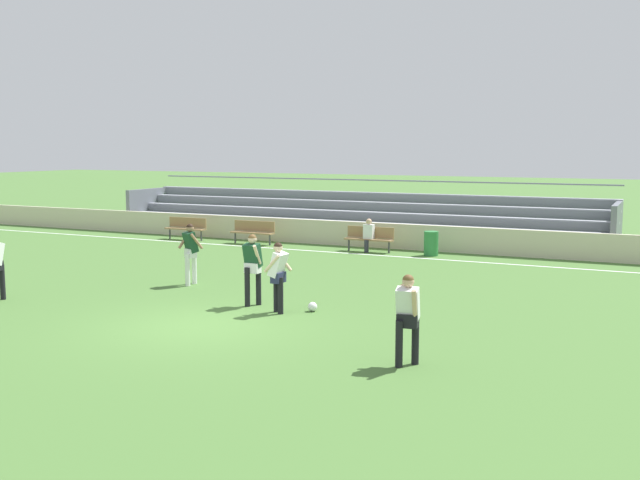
% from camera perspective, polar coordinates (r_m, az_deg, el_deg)
% --- Properties ---
extents(ground_plane, '(160.00, 160.00, 0.00)m').
position_cam_1_polar(ground_plane, '(16.06, -9.17, -6.53)').
color(ground_plane, '#477033').
extents(field_line_sideline, '(44.00, 0.12, 0.01)m').
position_cam_1_polar(field_line_sideline, '(25.89, 5.12, -1.22)').
color(field_line_sideline, white).
rests_on(field_line_sideline, ground).
extents(sideline_wall, '(48.00, 0.16, 0.94)m').
position_cam_1_polar(sideline_wall, '(27.55, 6.47, 0.25)').
color(sideline_wall, beige).
rests_on(sideline_wall, ground).
extents(bleacher_stand, '(21.06, 3.27, 2.36)m').
position_cam_1_polar(bleacher_stand, '(30.99, 2.25, 2.02)').
color(bleacher_stand, '#9EA3AD').
rests_on(bleacher_stand, ground).
extents(bench_near_wall_gap, '(1.80, 0.40, 0.90)m').
position_cam_1_polar(bench_near_wall_gap, '(26.84, 3.84, 0.26)').
color(bench_near_wall_gap, '#99754C').
rests_on(bench_near_wall_gap, ground).
extents(bench_far_right, '(1.80, 0.40, 0.90)m').
position_cam_1_polar(bench_far_right, '(30.73, -10.25, 1.04)').
color(bench_far_right, '#99754C').
rests_on(bench_far_right, ground).
extents(bench_near_bin, '(1.80, 0.40, 0.90)m').
position_cam_1_polar(bench_near_bin, '(28.99, -5.16, 0.76)').
color(bench_near_bin, '#99754C').
rests_on(bench_near_bin, ground).
extents(trash_bin, '(0.50, 0.50, 0.85)m').
position_cam_1_polar(trash_bin, '(26.10, 8.55, -0.27)').
color(trash_bin, '#2D7F3D').
rests_on(trash_bin, ground).
extents(spectator_seated, '(0.36, 0.42, 1.21)m').
position_cam_1_polar(spectator_seated, '(26.71, 3.75, 0.56)').
color(spectator_seated, '#2D2D38').
rests_on(spectator_seated, ground).
extents(player_dark_dropping_back, '(0.44, 0.50, 1.72)m').
position_cam_1_polar(player_dark_dropping_back, '(17.69, -5.21, -1.78)').
color(player_dark_dropping_back, black).
rests_on(player_dark_dropping_back, ground).
extents(player_white_wide_right, '(0.53, 0.46, 1.63)m').
position_cam_1_polar(player_white_wide_right, '(16.89, -3.24, -2.42)').
color(player_white_wide_right, black).
rests_on(player_white_wide_right, ground).
extents(player_white_deep_cover, '(0.44, 0.54, 1.61)m').
position_cam_1_polar(player_white_deep_cover, '(12.92, 6.77, -5.53)').
color(player_white_deep_cover, black).
rests_on(player_white_deep_cover, ground).
extents(player_dark_trailing_run, '(0.68, 0.49, 1.69)m').
position_cam_1_polar(player_dark_trailing_run, '(20.59, -9.94, -0.65)').
color(player_dark_trailing_run, white).
rests_on(player_dark_trailing_run, ground).
extents(soccer_ball, '(0.22, 0.22, 0.22)m').
position_cam_1_polar(soccer_ball, '(17.17, -0.58, -5.16)').
color(soccer_ball, white).
rests_on(soccer_ball, ground).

